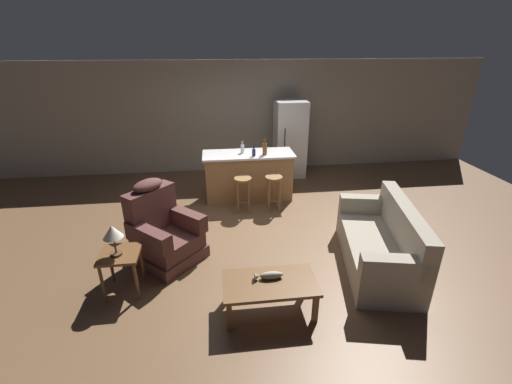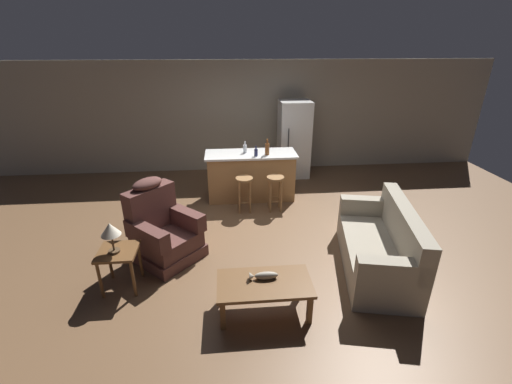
{
  "view_description": "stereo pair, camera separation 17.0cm",
  "coord_description": "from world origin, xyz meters",
  "px_view_note": "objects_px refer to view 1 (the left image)",
  "views": [
    {
      "loc": [
        -0.66,
        -5.09,
        2.98
      ],
      "look_at": [
        -0.03,
        -0.1,
        0.75
      ],
      "focal_mm": 24.0,
      "sensor_mm": 36.0,
      "label": 1
    },
    {
      "loc": [
        -0.49,
        -5.11,
        2.98
      ],
      "look_at": [
        -0.03,
        -0.1,
        0.75
      ],
      "focal_mm": 24.0,
      "sensor_mm": 36.0,
      "label": 2
    }
  ],
  "objects_px": {
    "refrigerator": "(290,139)",
    "bottle_tall_green": "(254,152)",
    "coffee_table": "(270,286)",
    "kitchen_island": "(249,176)",
    "recliner_near_lamp": "(163,233)",
    "bar_stool_right": "(274,187)",
    "bottle_wine_dark": "(265,149)",
    "table_lamp": "(113,233)",
    "couch": "(382,245)",
    "end_table": "(121,260)",
    "bar_stool_left": "(243,188)",
    "bottle_short_amber": "(242,149)",
    "fish_figurine": "(269,276)"
  },
  "relations": [
    {
      "from": "end_table",
      "to": "kitchen_island",
      "type": "xyz_separation_m",
      "value": [
        1.9,
        2.68,
        0.02
      ]
    },
    {
      "from": "fish_figurine",
      "to": "bottle_tall_green",
      "type": "height_order",
      "value": "bottle_tall_green"
    },
    {
      "from": "recliner_near_lamp",
      "to": "bar_stool_right",
      "type": "relative_size",
      "value": 1.76
    },
    {
      "from": "coffee_table",
      "to": "end_table",
      "type": "xyz_separation_m",
      "value": [
        -1.8,
        0.61,
        0.1
      ]
    },
    {
      "from": "couch",
      "to": "end_table",
      "type": "xyz_separation_m",
      "value": [
        -3.52,
        -0.1,
        0.12
      ]
    },
    {
      "from": "fish_figurine",
      "to": "refrigerator",
      "type": "bearing_deg",
      "value": 74.79
    },
    {
      "from": "coffee_table",
      "to": "kitchen_island",
      "type": "distance_m",
      "value": 3.29
    },
    {
      "from": "table_lamp",
      "to": "bar_stool_right",
      "type": "bearing_deg",
      "value": 41.75
    },
    {
      "from": "bar_stool_right",
      "to": "bottle_wine_dark",
      "type": "distance_m",
      "value": 0.79
    },
    {
      "from": "table_lamp",
      "to": "recliner_near_lamp",
      "type": "bearing_deg",
      "value": 56.78
    },
    {
      "from": "fish_figurine",
      "to": "bottle_short_amber",
      "type": "xyz_separation_m",
      "value": [
        -0.01,
        3.27,
        0.57
      ]
    },
    {
      "from": "refrigerator",
      "to": "bar_stool_right",
      "type": "bearing_deg",
      "value": -110.67
    },
    {
      "from": "bar_stool_left",
      "to": "bottle_tall_green",
      "type": "distance_m",
      "value": 0.75
    },
    {
      "from": "fish_figurine",
      "to": "bottle_tall_green",
      "type": "distance_m",
      "value": 3.09
    },
    {
      "from": "kitchen_island",
      "to": "bottle_tall_green",
      "type": "height_order",
      "value": "bottle_tall_green"
    },
    {
      "from": "table_lamp",
      "to": "refrigerator",
      "type": "relative_size",
      "value": 0.23
    },
    {
      "from": "recliner_near_lamp",
      "to": "kitchen_island",
      "type": "distance_m",
      "value": 2.48
    },
    {
      "from": "bar_stool_right",
      "to": "bottle_short_amber",
      "type": "height_order",
      "value": "bottle_short_amber"
    },
    {
      "from": "coffee_table",
      "to": "recliner_near_lamp",
      "type": "xyz_separation_m",
      "value": [
        -1.36,
        1.29,
        0.06
      ]
    },
    {
      "from": "coffee_table",
      "to": "end_table",
      "type": "bearing_deg",
      "value": 161.28
    },
    {
      "from": "bar_stool_left",
      "to": "bottle_short_amber",
      "type": "height_order",
      "value": "bottle_short_amber"
    },
    {
      "from": "bottle_wine_dark",
      "to": "bar_stool_right",
      "type": "bearing_deg",
      "value": -78.87
    },
    {
      "from": "end_table",
      "to": "bottle_short_amber",
      "type": "relative_size",
      "value": 2.49
    },
    {
      "from": "end_table",
      "to": "couch",
      "type": "bearing_deg",
      "value": 1.56
    },
    {
      "from": "bottle_tall_green",
      "to": "kitchen_island",
      "type": "bearing_deg",
      "value": 113.43
    },
    {
      "from": "kitchen_island",
      "to": "refrigerator",
      "type": "distance_m",
      "value": 1.68
    },
    {
      "from": "bar_stool_left",
      "to": "kitchen_island",
      "type": "bearing_deg",
      "value": 74.74
    },
    {
      "from": "table_lamp",
      "to": "bar_stool_right",
      "type": "height_order",
      "value": "table_lamp"
    },
    {
      "from": "bar_stool_left",
      "to": "bottle_tall_green",
      "type": "xyz_separation_m",
      "value": [
        0.26,
        0.43,
        0.55
      ]
    },
    {
      "from": "coffee_table",
      "to": "bottle_wine_dark",
      "type": "bearing_deg",
      "value": 82.66
    },
    {
      "from": "bar_stool_right",
      "to": "end_table",
      "type": "bearing_deg",
      "value": -138.41
    },
    {
      "from": "couch",
      "to": "bottle_wine_dark",
      "type": "relative_size",
      "value": 6.57
    },
    {
      "from": "end_table",
      "to": "bar_stool_left",
      "type": "bearing_deg",
      "value": 49.85
    },
    {
      "from": "recliner_near_lamp",
      "to": "kitchen_island",
      "type": "bearing_deg",
      "value": 96.88
    },
    {
      "from": "couch",
      "to": "bottle_wine_dark",
      "type": "xyz_separation_m",
      "value": [
        -1.31,
        2.46,
        0.73
      ]
    },
    {
      "from": "coffee_table",
      "to": "bottle_wine_dark",
      "type": "xyz_separation_m",
      "value": [
        0.41,
        3.16,
        0.7
      ]
    },
    {
      "from": "couch",
      "to": "bottle_short_amber",
      "type": "height_order",
      "value": "bottle_short_amber"
    },
    {
      "from": "recliner_near_lamp",
      "to": "bar_stool_left",
      "type": "relative_size",
      "value": 1.76
    },
    {
      "from": "couch",
      "to": "kitchen_island",
      "type": "relative_size",
      "value": 1.13
    },
    {
      "from": "bar_stool_left",
      "to": "bar_stool_right",
      "type": "distance_m",
      "value": 0.58
    },
    {
      "from": "couch",
      "to": "table_lamp",
      "type": "bearing_deg",
      "value": 14.06
    },
    {
      "from": "table_lamp",
      "to": "bottle_wine_dark",
      "type": "xyz_separation_m",
      "value": [
        2.23,
        2.59,
        0.2
      ]
    },
    {
      "from": "fish_figurine",
      "to": "refrigerator",
      "type": "height_order",
      "value": "refrigerator"
    },
    {
      "from": "recliner_near_lamp",
      "to": "bar_stool_right",
      "type": "height_order",
      "value": "recliner_near_lamp"
    },
    {
      "from": "bottle_tall_green",
      "to": "bar_stool_left",
      "type": "bearing_deg",
      "value": -120.57
    },
    {
      "from": "end_table",
      "to": "refrigerator",
      "type": "height_order",
      "value": "refrigerator"
    },
    {
      "from": "table_lamp",
      "to": "kitchen_island",
      "type": "distance_m",
      "value": 3.35
    },
    {
      "from": "couch",
      "to": "coffee_table",
      "type": "bearing_deg",
      "value": 34.3
    },
    {
      "from": "refrigerator",
      "to": "bottle_tall_green",
      "type": "height_order",
      "value": "refrigerator"
    },
    {
      "from": "fish_figurine",
      "to": "end_table",
      "type": "bearing_deg",
      "value": 163.02
    }
  ]
}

